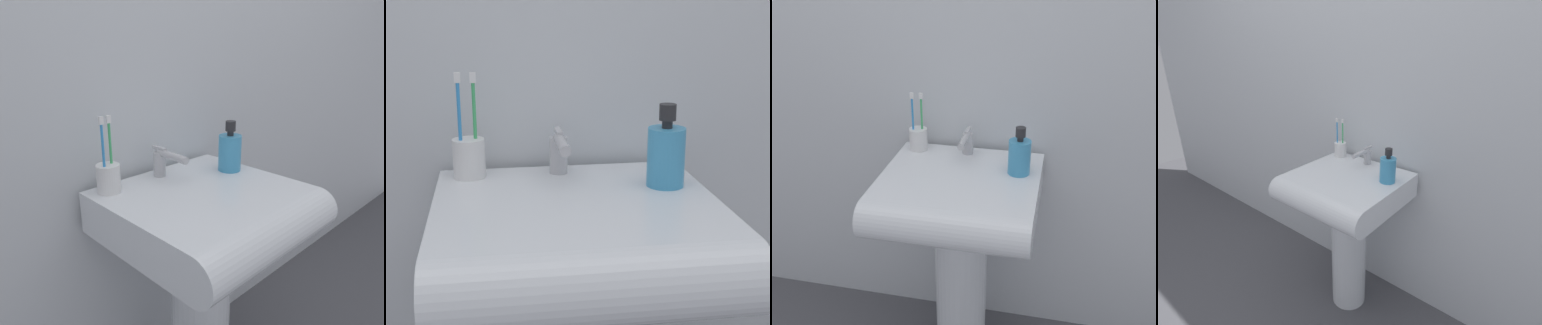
% 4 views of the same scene
% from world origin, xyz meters
% --- Properties ---
extents(wall_back, '(5.00, 0.05, 2.40)m').
position_xyz_m(wall_back, '(0.00, 0.26, 1.20)').
color(wall_back, silver).
rests_on(wall_back, ground).
extents(sink_pedestal, '(0.18, 0.18, 0.65)m').
position_xyz_m(sink_pedestal, '(0.00, 0.00, 0.33)').
color(sink_pedestal, white).
rests_on(sink_pedestal, ground).
extents(sink_basin, '(0.51, 0.50, 0.12)m').
position_xyz_m(sink_basin, '(0.00, -0.05, 0.71)').
color(sink_basin, white).
rests_on(sink_basin, sink_pedestal).
extents(faucet, '(0.04, 0.15, 0.09)m').
position_xyz_m(faucet, '(-0.01, 0.15, 0.82)').
color(faucet, '#B7B7BC').
rests_on(faucet, sink_basin).
extents(toothbrush_cup, '(0.06, 0.06, 0.21)m').
position_xyz_m(toothbrush_cup, '(-0.19, 0.16, 0.82)').
color(toothbrush_cup, white).
rests_on(toothbrush_cup, sink_basin).
extents(soap_bottle, '(0.07, 0.07, 0.16)m').
position_xyz_m(soap_bottle, '(0.18, 0.05, 0.83)').
color(soap_bottle, '#3F99CC').
rests_on(soap_bottle, sink_basin).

